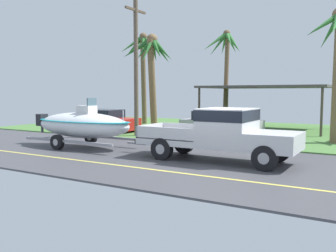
{
  "coord_description": "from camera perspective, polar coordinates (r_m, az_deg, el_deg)",
  "views": [
    {
      "loc": [
        5.18,
        -11.54,
        2.43
      ],
      "look_at": [
        -2.51,
        1.52,
        1.06
      ],
      "focal_mm": 39.82,
      "sensor_mm": 36.0,
      "label": 1
    }
  ],
  "objects": [
    {
      "name": "ground",
      "position": [
        20.73,
        15.81,
        -1.8
      ],
      "size": [
        36.0,
        22.0,
        0.11
      ],
      "color": "#424247"
    },
    {
      "name": "pickup_truck_towing",
      "position": [
        13.2,
        8.93,
        -0.94
      ],
      "size": [
        5.93,
        1.99,
        1.88
      ],
      "color": "silver",
      "rests_on": "ground"
    },
    {
      "name": "boat_on_trailer",
      "position": [
        16.9,
        -12.97,
        0.18
      ],
      "size": [
        6.16,
        2.32,
        2.19
      ],
      "color": "gray",
      "rests_on": "ground"
    },
    {
      "name": "parked_sedan_near",
      "position": [
        23.42,
        -9.83,
        0.77
      ],
      "size": [
        4.38,
        1.84,
        1.38
      ],
      "color": "#B21E19",
      "rests_on": "ground"
    },
    {
      "name": "parked_sedan_far",
      "position": [
        21.39,
        8.0,
        0.39
      ],
      "size": [
        4.47,
        1.92,
        1.38
      ],
      "color": "#99999E",
      "rests_on": "ground"
    },
    {
      "name": "carport_awning",
      "position": [
        24.81,
        14.95,
        5.69
      ],
      "size": [
        7.81,
        5.36,
        2.86
      ],
      "color": "#4C4238",
      "rests_on": "ground"
    },
    {
      "name": "palm_tree_near_right",
      "position": [
        26.61,
        8.85,
        10.82
      ],
      "size": [
        2.6,
        2.85,
        6.75
      ],
      "color": "brown",
      "rests_on": "ground"
    },
    {
      "name": "palm_tree_mid",
      "position": [
        24.43,
        -2.49,
        10.32
      ],
      "size": [
        3.48,
        3.24,
        6.2
      ],
      "color": "brown",
      "rests_on": "ground"
    },
    {
      "name": "palm_tree_far_left",
      "position": [
        28.65,
        -3.89,
        10.46
      ],
      "size": [
        2.86,
        3.37,
        6.91
      ],
      "color": "brown",
      "rests_on": "ground"
    },
    {
      "name": "utility_pole",
      "position": [
        20.54,
        -4.92,
        9.14
      ],
      "size": [
        0.24,
        1.8,
        7.43
      ],
      "color": "brown",
      "rests_on": "ground"
    }
  ]
}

